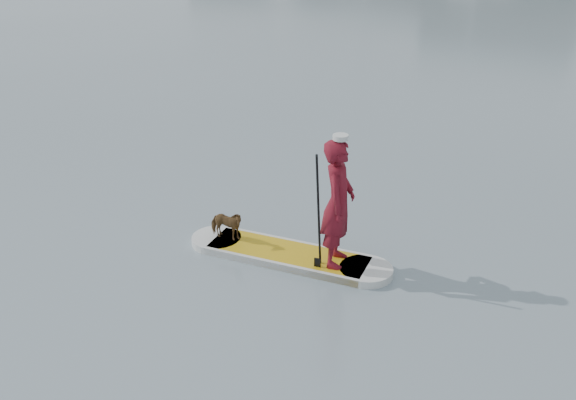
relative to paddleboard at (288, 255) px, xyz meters
The scene contains 6 objects.
ground 3.35m from the paddleboard, 131.98° to the left, with size 140.00×140.00×0.00m, color slate.
paddleboard is the anchor object (origin of this frame).
paddler 1.29m from the paddleboard, ahead, with size 0.71×0.46×1.94m, color maroon.
white_cap 2.18m from the paddleboard, ahead, with size 0.22×0.22×0.07m, color silver.
dog 1.11m from the paddleboard, behind, with size 0.27×0.60×0.51m, color brown.
paddle 0.96m from the paddleboard, 13.20° to the right, with size 0.10×0.30×2.00m.
Camera 1 is at (6.86, -9.74, 5.06)m, focal length 40.00 mm.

